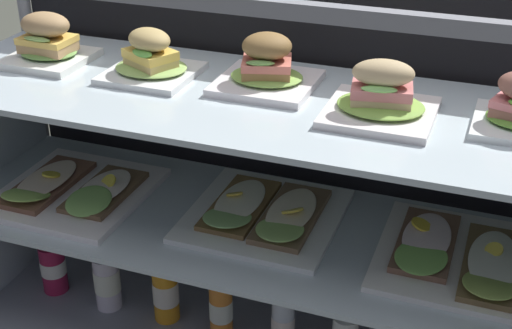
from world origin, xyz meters
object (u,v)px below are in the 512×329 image
at_px(juice_bottle_front_fourth, 221,303).
at_px(plated_roll_sandwich_mid_right, 266,69).
at_px(plated_roll_sandwich_center, 151,60).
at_px(open_sandwich_tray_mid_right, 73,190).
at_px(open_sandwich_tray_far_left, 459,257).
at_px(juice_bottle_near_post, 53,265).
at_px(juice_bottle_tucked_behind, 165,290).
at_px(plated_roll_sandwich_left_of_center, 381,99).
at_px(open_sandwich_tray_right_of_center, 264,214).
at_px(juice_bottle_front_second, 107,280).
at_px(juice_bottle_front_left_end, 283,319).
at_px(plated_roll_sandwich_far_left, 48,43).

bearing_deg(juice_bottle_front_fourth, plated_roll_sandwich_mid_right, 38.24).
distance_m(plated_roll_sandwich_center, juice_bottle_front_fourth, 0.62).
relative_size(open_sandwich_tray_mid_right, open_sandwich_tray_far_left, 0.99).
height_order(juice_bottle_near_post, juice_bottle_front_fourth, juice_bottle_front_fourth).
distance_m(open_sandwich_tray_far_left, juice_bottle_tucked_behind, 0.74).
xyz_separation_m(plated_roll_sandwich_left_of_center, open_sandwich_tray_right_of_center, (-0.25, 0.03, -0.33)).
bearing_deg(plated_roll_sandwich_mid_right, plated_roll_sandwich_left_of_center, -15.10).
relative_size(plated_roll_sandwich_center, open_sandwich_tray_right_of_center, 0.54).
height_order(open_sandwich_tray_right_of_center, juice_bottle_tucked_behind, open_sandwich_tray_right_of_center).
bearing_deg(plated_roll_sandwich_mid_right, juice_bottle_near_post, -173.48).
xyz_separation_m(open_sandwich_tray_mid_right, juice_bottle_near_post, (-0.12, 0.03, -0.27)).
distance_m(juice_bottle_near_post, juice_bottle_front_second, 0.17).
distance_m(open_sandwich_tray_right_of_center, open_sandwich_tray_far_left, 0.44).
height_order(plated_roll_sandwich_center, juice_bottle_tucked_behind, plated_roll_sandwich_center).
distance_m(open_sandwich_tray_far_left, juice_bottle_front_left_end, 0.46).
height_order(open_sandwich_tray_mid_right, juice_bottle_near_post, open_sandwich_tray_mid_right).
relative_size(open_sandwich_tray_mid_right, open_sandwich_tray_right_of_center, 1.00).
xyz_separation_m(plated_roll_sandwich_mid_right, juice_bottle_front_second, (-0.41, -0.07, -0.60)).
height_order(juice_bottle_tucked_behind, juice_bottle_front_fourth, juice_bottle_front_fourth).
bearing_deg(plated_roll_sandwich_far_left, juice_bottle_near_post, -146.44).
xyz_separation_m(plated_roll_sandwich_far_left, juice_bottle_front_second, (0.12, -0.05, -0.61)).
distance_m(plated_roll_sandwich_mid_right, juice_bottle_tucked_behind, 0.65).
relative_size(open_sandwich_tray_right_of_center, juice_bottle_front_second, 1.79).
bearing_deg(plated_roll_sandwich_center, open_sandwich_tray_mid_right, -161.31).
distance_m(plated_roll_sandwich_left_of_center, juice_bottle_front_fourth, 0.69).
bearing_deg(plated_roll_sandwich_center, open_sandwich_tray_right_of_center, -1.55).
xyz_separation_m(plated_roll_sandwich_left_of_center, juice_bottle_tucked_behind, (-0.50, 0.00, -0.60)).
height_order(plated_roll_sandwich_mid_right, open_sandwich_tray_far_left, plated_roll_sandwich_mid_right).
relative_size(plated_roll_sandwich_far_left, open_sandwich_tray_far_left, 0.51).
bearing_deg(juice_bottle_near_post, juice_bottle_tucked_behind, -0.43).
height_order(plated_roll_sandwich_center, plated_roll_sandwich_left_of_center, plated_roll_sandwich_left_of_center).
distance_m(plated_roll_sandwich_far_left, juice_bottle_front_left_end, 0.85).
bearing_deg(plated_roll_sandwich_left_of_center, open_sandwich_tray_far_left, 3.82).
xyz_separation_m(plated_roll_sandwich_center, open_sandwich_tray_mid_right, (-0.20, -0.07, -0.33)).
relative_size(open_sandwich_tray_far_left, juice_bottle_near_post, 1.82).
relative_size(open_sandwich_tray_right_of_center, juice_bottle_tucked_behind, 1.66).
relative_size(juice_bottle_near_post, juice_bottle_tucked_behind, 0.92).
bearing_deg(juice_bottle_near_post, plated_roll_sandwich_left_of_center, -0.28).
bearing_deg(plated_roll_sandwich_center, juice_bottle_near_post, -173.66).
relative_size(plated_roll_sandwich_far_left, plated_roll_sandwich_center, 0.94).
height_order(open_sandwich_tray_mid_right, open_sandwich_tray_right_of_center, open_sandwich_tray_mid_right).
bearing_deg(plated_roll_sandwich_left_of_center, juice_bottle_near_post, 179.72).
xyz_separation_m(open_sandwich_tray_mid_right, juice_bottle_front_left_end, (0.53, 0.03, -0.27)).
relative_size(juice_bottle_near_post, juice_bottle_front_left_end, 0.86).
relative_size(open_sandwich_tray_right_of_center, juice_bottle_near_post, 1.80).
distance_m(plated_roll_sandwich_mid_right, juice_bottle_front_left_end, 0.61).
bearing_deg(juice_bottle_front_left_end, open_sandwich_tray_right_of_center, 153.70).
xyz_separation_m(juice_bottle_front_second, juice_bottle_front_fourth, (0.32, 0.01, 0.01)).
relative_size(open_sandwich_tray_mid_right, juice_bottle_near_post, 1.80).
bearing_deg(plated_roll_sandwich_center, plated_roll_sandwich_left_of_center, -4.40).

